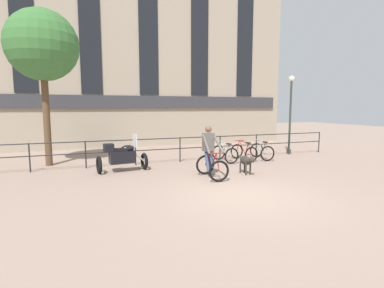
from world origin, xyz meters
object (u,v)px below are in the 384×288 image
at_px(cyclist_with_bike, 210,154).
at_px(parked_bicycle_mid_left, 244,152).
at_px(parked_bicycle_mid_right, 262,151).
at_px(street_lamp, 290,110).
at_px(dog, 246,161).
at_px(parked_bicycle_near_lamp, 225,153).
at_px(parked_motorcycle, 122,156).

bearing_deg(cyclist_with_bike, parked_bicycle_mid_left, 42.15).
bearing_deg(parked_bicycle_mid_right, street_lamp, -150.95).
xyz_separation_m(dog, parked_bicycle_near_lamp, (0.41, 2.37, -0.11)).
xyz_separation_m(parked_bicycle_near_lamp, street_lamp, (4.02, 0.87, 1.80)).
bearing_deg(cyclist_with_bike, street_lamp, 30.10).
bearing_deg(parked_motorcycle, parked_bicycle_mid_left, -92.06).
height_order(dog, street_lamp, street_lamp).
height_order(parked_bicycle_near_lamp, street_lamp, street_lamp).
height_order(dog, parked_bicycle_mid_right, parked_bicycle_mid_right).
relative_size(parked_bicycle_near_lamp, parked_bicycle_mid_right, 0.97).
bearing_deg(street_lamp, cyclist_with_bike, -151.06).
height_order(cyclist_with_bike, street_lamp, street_lamp).
distance_m(parked_bicycle_mid_left, street_lamp, 3.69).
relative_size(parked_bicycle_near_lamp, street_lamp, 0.30).
height_order(parked_bicycle_near_lamp, parked_bicycle_mid_left, same).
distance_m(cyclist_with_bike, parked_bicycle_mid_right, 4.29).
bearing_deg(parked_motorcycle, parked_bicycle_near_lamp, -91.16).
distance_m(cyclist_with_bike, street_lamp, 6.74).
distance_m(parked_motorcycle, street_lamp, 8.60).
distance_m(cyclist_with_bike, parked_bicycle_mid_left, 3.56).
bearing_deg(dog, parked_bicycle_mid_left, 61.13).
bearing_deg(dog, parked_motorcycle, 153.67).
distance_m(dog, street_lamp, 5.74).
xyz_separation_m(cyclist_with_bike, parked_motorcycle, (-2.59, 1.92, -0.20)).
bearing_deg(street_lamp, dog, -143.78).
relative_size(parked_motorcycle, parked_bicycle_mid_left, 1.55).
xyz_separation_m(parked_motorcycle, parked_bicycle_mid_right, (6.18, 0.40, -0.20)).
bearing_deg(cyclist_with_bike, parked_motorcycle, 144.56).
xyz_separation_m(cyclist_with_bike, street_lamp, (5.77, 3.19, 1.39)).
height_order(parked_motorcycle, parked_bicycle_mid_right, parked_motorcycle).
xyz_separation_m(cyclist_with_bike, parked_bicycle_mid_left, (2.67, 2.32, -0.41)).
bearing_deg(dog, parked_bicycle_near_lamp, 80.53).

